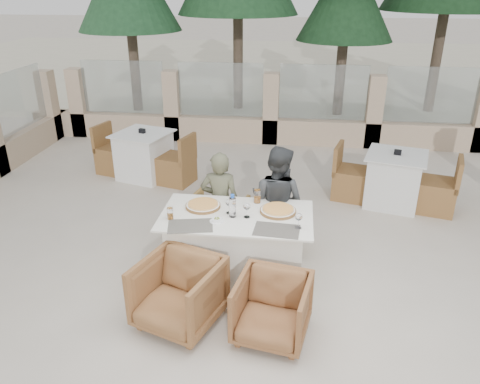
# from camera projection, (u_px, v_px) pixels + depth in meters

# --- Properties ---
(ground) EXTENTS (80.00, 80.00, 0.00)m
(ground) POSITION_uv_depth(u_px,v_px,m) (242.00, 278.00, 5.21)
(ground) COLOR beige
(ground) RESTS_ON ground
(sand_patch) EXTENTS (30.00, 16.00, 0.01)m
(sand_patch) POSITION_uv_depth(u_px,v_px,m) (286.00, 66.00, 17.85)
(sand_patch) COLOR beige
(sand_patch) RESTS_ON ground
(perimeter_wall_far) EXTENTS (10.00, 0.34, 1.60)m
(perimeter_wall_far) POSITION_uv_depth(u_px,v_px,m) (271.00, 104.00, 9.22)
(perimeter_wall_far) COLOR tan
(perimeter_wall_far) RESTS_ON ground
(pine_centre) EXTENTS (2.20, 2.20, 5.00)m
(pine_centre) POSITION_uv_depth(u_px,v_px,m) (346.00, 5.00, 10.51)
(pine_centre) COLOR #1B3F20
(pine_centre) RESTS_ON ground
(dining_table) EXTENTS (1.60, 0.90, 0.77)m
(dining_table) POSITION_uv_depth(u_px,v_px,m) (237.00, 246.00, 5.09)
(dining_table) COLOR white
(dining_table) RESTS_ON ground
(placemat_near_left) EXTENTS (0.50, 0.38, 0.00)m
(placemat_near_left) POSITION_uv_depth(u_px,v_px,m) (190.00, 226.00, 4.71)
(placemat_near_left) COLOR #5F5B51
(placemat_near_left) RESTS_ON dining_table
(placemat_near_right) EXTENTS (0.47, 0.33, 0.00)m
(placemat_near_right) POSITION_uv_depth(u_px,v_px,m) (277.00, 230.00, 4.63)
(placemat_near_right) COLOR #59544C
(placemat_near_right) RESTS_ON dining_table
(pizza_left) EXTENTS (0.44, 0.44, 0.05)m
(pizza_left) POSITION_uv_depth(u_px,v_px,m) (203.00, 205.00, 5.09)
(pizza_left) COLOR orange
(pizza_left) RESTS_ON dining_table
(pizza_right) EXTENTS (0.45, 0.45, 0.05)m
(pizza_right) POSITION_uv_depth(u_px,v_px,m) (278.00, 210.00, 4.97)
(pizza_right) COLOR orange
(pizza_right) RESTS_ON dining_table
(water_bottle) EXTENTS (0.08, 0.08, 0.25)m
(water_bottle) POSITION_uv_depth(u_px,v_px,m) (232.00, 206.00, 4.84)
(water_bottle) COLOR #A5BCD9
(water_bottle) RESTS_ON dining_table
(wine_glass_centre) EXTENTS (0.08, 0.08, 0.18)m
(wine_glass_centre) POSITION_uv_depth(u_px,v_px,m) (229.00, 205.00, 4.93)
(wine_glass_centre) COLOR silver
(wine_glass_centre) RESTS_ON dining_table
(wine_glass_near) EXTENTS (0.08, 0.08, 0.18)m
(wine_glass_near) POSITION_uv_depth(u_px,v_px,m) (247.00, 209.00, 4.84)
(wine_glass_near) COLOR white
(wine_glass_near) RESTS_ON dining_table
(wine_glass_corner) EXTENTS (0.09, 0.09, 0.18)m
(wine_glass_corner) POSITION_uv_depth(u_px,v_px,m) (299.00, 220.00, 4.63)
(wine_glass_corner) COLOR white
(wine_glass_corner) RESTS_ON dining_table
(beer_glass_left) EXTENTS (0.07, 0.07, 0.13)m
(beer_glass_left) POSITION_uv_depth(u_px,v_px,m) (170.00, 214.00, 4.82)
(beer_glass_left) COLOR #C0721B
(beer_glass_left) RESTS_ON dining_table
(beer_glass_right) EXTENTS (0.10, 0.10, 0.15)m
(beer_glass_right) POSITION_uv_depth(u_px,v_px,m) (257.00, 196.00, 5.17)
(beer_glass_right) COLOR orange
(beer_glass_right) RESTS_ON dining_table
(olive_dish) EXTENTS (0.12, 0.12, 0.04)m
(olive_dish) POSITION_uv_depth(u_px,v_px,m) (217.00, 220.00, 4.79)
(olive_dish) COLOR white
(olive_dish) RESTS_ON dining_table
(armchair_far_left) EXTENTS (0.83, 0.85, 0.64)m
(armchair_far_left) POSITION_uv_depth(u_px,v_px,m) (215.00, 223.00, 5.71)
(armchair_far_left) COLOR olive
(armchair_far_left) RESTS_ON ground
(armchair_far_right) EXTENTS (0.60, 0.61, 0.53)m
(armchair_far_right) POSITION_uv_depth(u_px,v_px,m) (275.00, 230.00, 5.66)
(armchair_far_right) COLOR olive
(armchair_far_right) RESTS_ON ground
(armchair_near_left) EXTENTS (0.92, 0.94, 0.67)m
(armchair_near_left) POSITION_uv_depth(u_px,v_px,m) (179.00, 293.00, 4.41)
(armchair_near_left) COLOR brown
(armchair_near_left) RESTS_ON ground
(armchair_near_right) EXTENTS (0.75, 0.77, 0.60)m
(armchair_near_right) POSITION_uv_depth(u_px,v_px,m) (272.00, 309.00, 4.25)
(armchair_near_right) COLOR brown
(armchair_near_right) RESTS_ON ground
(diner_left) EXTENTS (0.46, 0.31, 1.27)m
(diner_left) POSITION_uv_depth(u_px,v_px,m) (220.00, 203.00, 5.50)
(diner_left) COLOR #56573F
(diner_left) RESTS_ON ground
(diner_right) EXTENTS (0.81, 0.74, 1.36)m
(diner_right) POSITION_uv_depth(u_px,v_px,m) (277.00, 202.00, 5.42)
(diner_right) COLOR #383A3D
(diner_right) RESTS_ON ground
(bg_table_a) EXTENTS (1.80, 1.25, 0.77)m
(bg_table_a) POSITION_uv_depth(u_px,v_px,m) (144.00, 155.00, 7.72)
(bg_table_a) COLOR silver
(bg_table_a) RESTS_ON ground
(bg_table_b) EXTENTS (1.80, 1.22, 0.77)m
(bg_table_b) POSITION_uv_depth(u_px,v_px,m) (394.00, 180.00, 6.78)
(bg_table_b) COLOR silver
(bg_table_b) RESTS_ON ground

